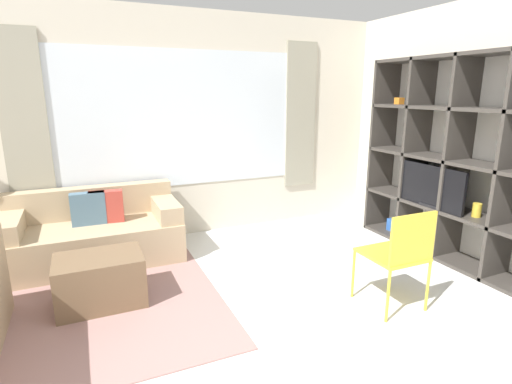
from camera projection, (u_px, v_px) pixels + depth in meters
wall_back at (180, 127)px, 4.81m from camera, size 6.52×0.11×2.70m
wall_right at (455, 131)px, 4.42m from camera, size 0.07×4.41×2.70m
area_rug at (58, 313)px, 3.28m from camera, size 2.63×2.20×0.01m
shelving_unit at (459, 162)px, 4.17m from camera, size 0.42×2.31×2.14m
couch_main at (95, 234)px, 4.24m from camera, size 1.75×0.83×0.76m
ottoman at (100, 281)px, 3.37m from camera, size 0.70×0.49×0.43m
folding_chair at (400, 251)px, 3.23m from camera, size 0.44×0.46×0.86m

